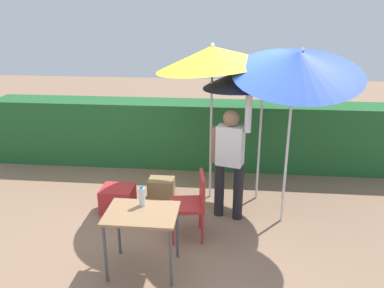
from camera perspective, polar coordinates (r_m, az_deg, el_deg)
name	(u,v)px	position (r m, az deg, el deg)	size (l,w,h in m)	color
ground_plane	(190,225)	(5.49, -0.31, -11.95)	(24.00, 24.00, 0.00)	#937056
hedge_row	(202,134)	(7.27, 1.50, 1.48)	(8.00, 0.70, 1.23)	#23602D
umbrella_rainbow	(212,57)	(5.58, 3.06, 12.90)	(1.69, 1.67, 2.47)	silver
umbrella_orange	(264,71)	(5.64, 10.70, 10.72)	(1.83, 1.81, 2.32)	silver
umbrella_yellow	(298,63)	(5.01, 15.62, 11.59)	(1.67, 1.67, 2.63)	silver
person_vendor	(230,157)	(5.31, 5.68, -1.91)	(0.55, 0.31, 1.88)	black
chair_plastic	(192,202)	(4.99, 0.05, -8.61)	(0.50, 0.50, 0.89)	#B72D2D
cooler_box	(118,199)	(5.85, -11.02, -8.09)	(0.47, 0.41, 0.38)	red
crate_cardboard	(161,189)	(6.09, -4.60, -6.77)	(0.40, 0.31, 0.35)	#9E7A4C
folding_table	(142,219)	(4.37, -7.51, -11.10)	(0.80, 0.60, 0.75)	#4C4C51
bottle_water	(142,196)	(4.40, -7.48, -7.78)	(0.07, 0.07, 0.24)	silver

